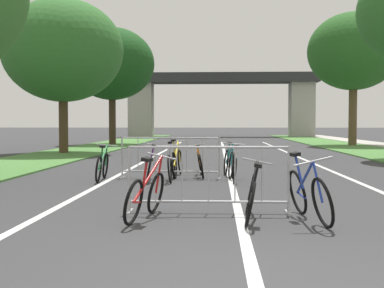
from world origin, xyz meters
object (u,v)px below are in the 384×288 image
Objects in this scene: crowd_barrier_nearest at (208,180)px; tree_right_oak_near at (354,52)px; bicycle_white_2 at (234,166)px; bicycle_orange_4 at (200,163)px; bicycle_green_5 at (102,166)px; bicycle_silver_0 at (171,165)px; bicycle_teal_8 at (229,162)px; tree_left_oak_mid at (63,51)px; bicycle_yellow_9 at (177,162)px; crowd_barrier_second at (170,158)px; bicycle_blue_3 at (309,194)px; bicycle_black_1 at (251,196)px; bicycle_purple_6 at (150,166)px; tree_left_maple_mid at (112,64)px; bicycle_red_7 at (146,195)px.

tree_right_oak_near is at bearing 70.64° from crowd_barrier_nearest.
tree_right_oak_near is 4.78× the size of bicycle_white_2.
bicycle_green_5 reaches higher than bicycle_orange_4.
bicycle_silver_0 is 1.64m from bicycle_teal_8.
tree_left_oak_mid is 17.18m from crowd_barrier_nearest.
bicycle_orange_4 is 0.94× the size of bicycle_yellow_9.
crowd_barrier_second is at bearing 8.02° from bicycle_teal_8.
bicycle_silver_0 reaches higher than bicycle_teal_8.
bicycle_blue_3 reaches higher than bicycle_green_5.
bicycle_green_5 reaches higher than bicycle_black_1.
bicycle_orange_4 is at bearing 21.28° from bicycle_green_5.
bicycle_silver_0 reaches higher than bicycle_purple_6.
crowd_barrier_nearest is at bearing -32.03° from bicycle_blue_3.
crowd_barrier_nearest is 1.43× the size of bicycle_yellow_9.
bicycle_black_1 is 1.02× the size of bicycle_orange_4.
bicycle_white_2 is at bearing 82.89° from crowd_barrier_nearest.
crowd_barrier_second is (5.83, -10.24, -4.16)m from tree_left_oak_mid.
bicycle_green_5 is (-1.62, -0.51, -0.17)m from crowd_barrier_second.
bicycle_purple_6 is (-2.14, 5.11, -0.00)m from bicycle_black_1.
bicycle_yellow_9 is at bearing 50.97° from bicycle_purple_6.
bicycle_teal_8 is (7.05, -19.56, -4.79)m from tree_left_maple_mid.
tree_right_oak_near is (15.25, 8.64, 1.04)m from tree_left_oak_mid.
crowd_barrier_second is (-1.05, 4.95, 0.00)m from crowd_barrier_nearest.
bicycle_teal_8 is (-7.94, -18.51, -5.34)m from tree_right_oak_near.
crowd_barrier_second is 1.53m from bicycle_teal_8.
bicycle_red_7 reaches higher than bicycle_silver_0.
tree_left_maple_mid reaches higher than crowd_barrier_second.
bicycle_red_7 reaches higher than bicycle_orange_4.
bicycle_black_1 is 6.15m from bicycle_orange_4.
tree_left_maple_mid is 26.89m from bicycle_black_1.
bicycle_blue_3 is 1.01× the size of bicycle_purple_6.
tree_left_oak_mid is 12.69m from bicycle_purple_6.
bicycle_green_5 is at bearing 178.55° from bicycle_purple_6.
crowd_barrier_nearest reaches higher than bicycle_purple_6.
bicycle_black_1 is (0.62, -0.58, -0.17)m from crowd_barrier_nearest.
bicycle_red_7 is (0.08, -5.04, -0.01)m from bicycle_silver_0.
tree_right_oak_near is 4.94× the size of bicycle_green_5.
tree_right_oak_near is 21.26m from bicycle_yellow_9.
tree_left_maple_mid is 4.38× the size of bicycle_purple_6.
tree_left_maple_mid reaches higher than bicycle_orange_4.
crowd_barrier_second is 1.50× the size of bicycle_teal_8.
crowd_barrier_second reaches higher than bicycle_teal_8.
crowd_barrier_nearest is (6.62, -24.87, -4.65)m from tree_left_maple_mid.
bicycle_white_2 is at bearing -18.27° from crowd_barrier_second.
bicycle_green_5 is at bearing 120.53° from bicycle_red_7.
bicycle_yellow_9 is (-1.47, 1.04, 0.02)m from bicycle_white_2.
bicycle_white_2 is 0.95× the size of bicycle_yellow_9.
tree_left_oak_mid is 3.96× the size of bicycle_yellow_9.
tree_left_oak_mid is 12.47m from bicycle_orange_4.
bicycle_green_5 is at bearing -162.40° from crowd_barrier_second.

